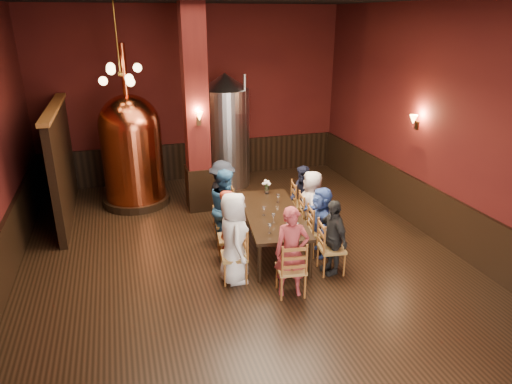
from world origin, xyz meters
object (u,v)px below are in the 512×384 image
object	(u,v)px
person_1	(230,226)
copper_kettle	(132,149)
dining_table	(273,216)
person_2	(226,208)
person_0	(234,238)
rose_vase	(267,185)
steel_vessel	(226,131)

from	to	relation	value
person_1	copper_kettle	xyz separation A→B (m)	(-1.48, 3.34, 0.65)
dining_table	person_2	size ratio (longest dim) A/B	1.62
person_0	rose_vase	xyz separation A→B (m)	(1.18, 1.86, 0.15)
person_1	rose_vase	distance (m)	1.64
person_0	rose_vase	bearing A→B (deg)	-28.23
copper_kettle	steel_vessel	world-z (taller)	copper_kettle
person_1	person_2	size ratio (longest dim) A/B	0.89
dining_table	person_1	distance (m)	0.91
person_0	copper_kettle	bearing A→B (deg)	23.47
person_1	steel_vessel	xyz separation A→B (m)	(0.91, 4.01, 0.77)
dining_table	copper_kettle	world-z (taller)	copper_kettle
steel_vessel	person_1	bearing A→B (deg)	-102.77
person_0	steel_vessel	bearing A→B (deg)	-7.79
person_2	steel_vessel	world-z (taller)	steel_vessel
person_0	copper_kettle	world-z (taller)	copper_kettle
person_0	person_1	distance (m)	0.68
person_1	steel_vessel	distance (m)	4.18
person_1	copper_kettle	bearing A→B (deg)	52.07
person_1	person_2	world-z (taller)	person_2
dining_table	copper_kettle	xyz separation A→B (m)	(-2.37, 3.13, 0.65)
dining_table	person_1	bearing A→B (deg)	-158.78
person_1	copper_kettle	world-z (taller)	copper_kettle
copper_kettle	rose_vase	size ratio (longest dim) A/B	12.28
dining_table	steel_vessel	distance (m)	3.87
dining_table	person_0	distance (m)	1.32
person_2	person_1	bearing A→B (deg)	172.31
person_2	rose_vase	size ratio (longest dim) A/B	5.17
person_1	person_2	bearing A→B (deg)	20.36
copper_kettle	dining_table	bearing A→B (deg)	-52.84
copper_kettle	rose_vase	bearing A→B (deg)	-39.80
copper_kettle	steel_vessel	bearing A→B (deg)	15.54
person_1	steel_vessel	bearing A→B (deg)	15.35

